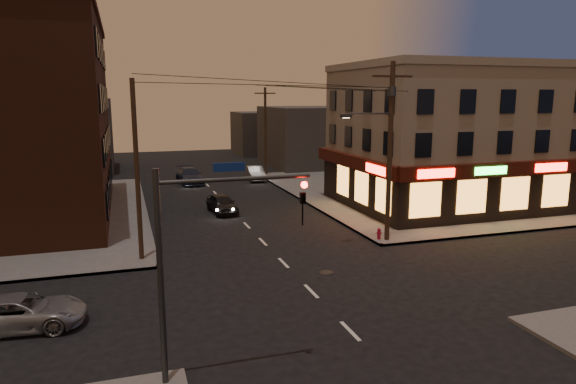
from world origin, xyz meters
name	(u,v)px	position (x,y,z in m)	size (l,w,h in m)	color
ground	(311,291)	(0.00, 0.00, 0.00)	(120.00, 120.00, 0.00)	black
sidewalk_ne	(427,190)	(18.00, 19.00, 0.07)	(24.00, 28.00, 0.15)	#514F4C
pizza_building	(448,136)	(15.93, 13.43, 5.35)	(15.85, 12.85, 10.50)	gray
brick_apartment	(10,121)	(-14.50, 19.00, 6.65)	(12.00, 20.00, 13.00)	#442216
bg_building_ne_a	(310,137)	(14.00, 38.00, 3.50)	(10.00, 12.00, 7.00)	#3F3D3A
bg_building_nw	(69,135)	(-13.00, 42.00, 4.00)	(9.00, 10.00, 8.00)	#3F3D3A
bg_building_ne_b	(263,133)	(12.00, 52.00, 3.00)	(8.00, 8.00, 6.00)	#3F3D3A
utility_pole_main	(388,142)	(6.68, 5.80, 5.76)	(4.20, 0.44, 10.00)	#382619
utility_pole_far	(265,131)	(6.80, 32.00, 4.65)	(0.26, 0.26, 9.00)	#382619
utility_pole_west	(137,171)	(-6.80, 6.50, 4.65)	(0.24, 0.24, 9.00)	#382619
traffic_signal	(197,246)	(-5.57, -5.60, 4.16)	(4.49, 0.32, 6.47)	#333538
suv_cross	(21,312)	(-11.24, -0.16, 0.62)	(2.06, 4.48, 1.24)	gray
sedan_near	(222,203)	(-0.83, 16.15, 0.68)	(1.61, 3.99, 1.36)	black
sedan_mid	(255,173)	(5.00, 29.51, 0.70)	(1.48, 4.26, 1.40)	slate
sedan_far	(190,176)	(-1.44, 29.58, 0.74)	(2.08, 5.12, 1.49)	#1D253A
fire_hydrant	(379,233)	(6.40, 6.00, 0.51)	(0.30, 0.30, 0.67)	maroon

